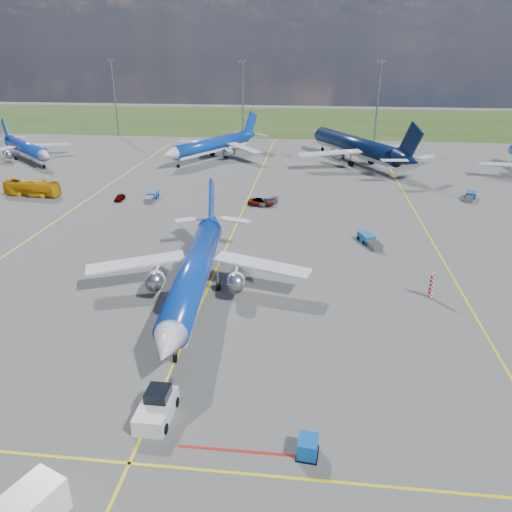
# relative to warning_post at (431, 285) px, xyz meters

# --- Properties ---
(ground) EXTENTS (400.00, 400.00, 0.00)m
(ground) POSITION_rel_warning_post_xyz_m (-26.00, -8.00, -1.50)
(ground) COLOR #565654
(ground) RESTS_ON ground
(grass_strip) EXTENTS (400.00, 80.00, 0.01)m
(grass_strip) POSITION_rel_warning_post_xyz_m (-26.00, 142.00, -1.50)
(grass_strip) COLOR #2D4719
(grass_strip) RESTS_ON ground
(taxiway_lines) EXTENTS (60.25, 160.00, 0.02)m
(taxiway_lines) POSITION_rel_warning_post_xyz_m (-25.83, 19.70, -1.49)
(taxiway_lines) COLOR yellow
(taxiway_lines) RESTS_ON ground
(floodlight_masts) EXTENTS (202.20, 0.50, 22.70)m
(floodlight_masts) POSITION_rel_warning_post_xyz_m (-16.00, 102.00, 11.06)
(floodlight_masts) COLOR slate
(floodlight_masts) RESTS_ON ground
(warning_post) EXTENTS (0.50, 0.50, 3.00)m
(warning_post) POSITION_rel_warning_post_xyz_m (0.00, 0.00, 0.00)
(warning_post) COLOR red
(warning_post) RESTS_ON ground
(bg_jet_nw) EXTENTS (42.24, 41.62, 8.83)m
(bg_jet_nw) POSITION_rel_warning_post_xyz_m (-85.39, 64.26, -1.50)
(bg_jet_nw) COLOR #0B36A5
(bg_jet_nw) RESTS_ON ground
(bg_jet_nnw) EXTENTS (43.63, 47.07, 9.90)m
(bg_jet_nnw) POSITION_rel_warning_post_xyz_m (-39.54, 71.64, -1.50)
(bg_jet_nnw) COLOR #0B36A5
(bg_jet_nnw) RESTS_ON ground
(bg_jet_n) EXTENTS (53.39, 57.54, 12.10)m
(bg_jet_n) POSITION_rel_warning_post_xyz_m (-4.06, 70.93, -1.50)
(bg_jet_n) COLOR #061639
(bg_jet_n) RESTS_ON ground
(main_airliner) EXTENTS (30.87, 39.08, 9.74)m
(main_airliner) POSITION_rel_warning_post_xyz_m (-26.83, -3.45, -1.50)
(main_airliner) COLOR #0B36A5
(main_airliner) RESTS_ON ground
(pushback_tug) EXTENTS (2.49, 6.47, 2.19)m
(pushback_tug) POSITION_rel_warning_post_xyz_m (-25.43, -23.12, -0.62)
(pushback_tug) COLOR silver
(pushback_tug) RESTS_ON ground
(uld_container) EXTENTS (1.53, 1.84, 1.36)m
(uld_container) POSITION_rel_warning_post_xyz_m (-13.63, -25.72, -0.82)
(uld_container) COLOR #0C50B5
(uld_container) RESTS_ON ground
(apron_bus) EXTENTS (11.03, 3.54, 3.02)m
(apron_bus) POSITION_rel_warning_post_xyz_m (-67.48, 34.32, 0.01)
(apron_bus) COLOR #E09E0D
(apron_bus) RESTS_ON ground
(service_car_a) EXTENTS (1.40, 3.34, 1.13)m
(service_car_a) POSITION_rel_warning_post_xyz_m (-49.74, 33.28, -0.94)
(service_car_a) COLOR #999999
(service_car_a) RESTS_ON ground
(service_car_b) EXTENTS (4.89, 2.57, 1.31)m
(service_car_b) POSITION_rel_warning_post_xyz_m (-23.16, 33.09, -0.84)
(service_car_b) COLOR #999999
(service_car_b) RESTS_ON ground
(service_car_c) EXTENTS (4.19, 4.47, 1.27)m
(service_car_c) POSITION_rel_warning_post_xyz_m (-22.02, 33.49, -0.87)
(service_car_c) COLOR #999999
(service_car_c) RESTS_ON ground
(baggage_tug_w) EXTENTS (3.34, 5.79, 1.26)m
(baggage_tug_w) POSITION_rel_warning_post_xyz_m (-5.45, 15.97, -0.91)
(baggage_tug_w) COLOR #1C64A8
(baggage_tug_w) RESTS_ON ground
(baggage_tug_c) EXTENTS (1.86, 5.69, 1.26)m
(baggage_tug_c) POSITION_rel_warning_post_xyz_m (-43.99, 34.54, -0.91)
(baggage_tug_c) COLOR #1C56AA
(baggage_tug_c) RESTS_ON ground
(baggage_tug_e) EXTENTS (3.08, 5.47, 1.19)m
(baggage_tug_e) POSITION_rel_warning_post_xyz_m (15.59, 41.52, -0.94)
(baggage_tug_e) COLOR #1B4EA2
(baggage_tug_e) RESTS_ON ground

